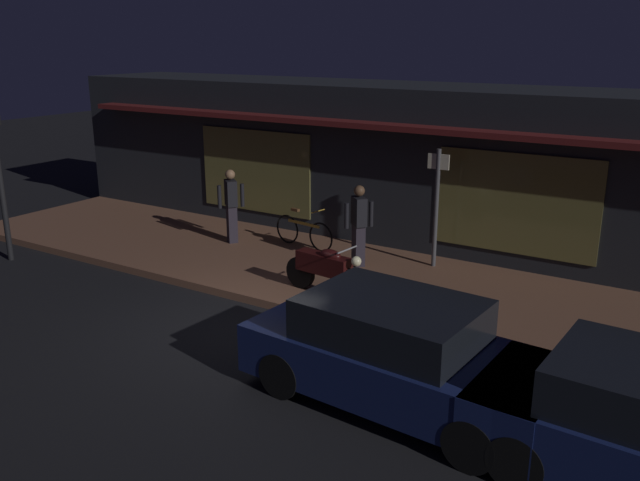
% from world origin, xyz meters
% --- Properties ---
extents(ground_plane, '(60.00, 60.00, 0.00)m').
position_xyz_m(ground_plane, '(0.00, 0.00, 0.00)').
color(ground_plane, black).
extents(sidewalk_slab, '(18.00, 4.00, 0.15)m').
position_xyz_m(sidewalk_slab, '(0.00, 3.00, 0.07)').
color(sidewalk_slab, brown).
rests_on(sidewalk_slab, ground_plane).
extents(storefront_building, '(18.00, 3.30, 3.60)m').
position_xyz_m(storefront_building, '(0.00, 6.39, 1.80)').
color(storefront_building, black).
rests_on(storefront_building, ground_plane).
extents(motorcycle, '(1.70, 0.55, 0.97)m').
position_xyz_m(motorcycle, '(0.77, 1.82, 0.65)').
color(motorcycle, black).
rests_on(motorcycle, sidewalk_slab).
extents(bicycle_parked, '(1.65, 0.42, 0.91)m').
position_xyz_m(bicycle_parked, '(-1.15, 4.01, 0.51)').
color(bicycle_parked, black).
rests_on(bicycle_parked, sidewalk_slab).
extents(person_photographer, '(0.45, 0.54, 1.67)m').
position_xyz_m(person_photographer, '(-2.76, 3.50, 1.03)').
color(person_photographer, '#28232D').
rests_on(person_photographer, sidewalk_slab).
extents(person_bystander, '(0.47, 0.52, 1.67)m').
position_xyz_m(person_bystander, '(0.48, 3.57, 1.03)').
color(person_bystander, '#28232D').
rests_on(person_bystander, sidewalk_slab).
extents(sign_post, '(0.44, 0.09, 2.40)m').
position_xyz_m(sign_post, '(1.80, 4.36, 1.51)').
color(sign_post, '#47474C').
rests_on(sign_post, sidewalk_slab).
extents(parked_car_near, '(4.22, 2.06, 1.42)m').
position_xyz_m(parked_car_near, '(3.40, -0.66, 0.70)').
color(parked_car_near, black).
rests_on(parked_car_near, ground_plane).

